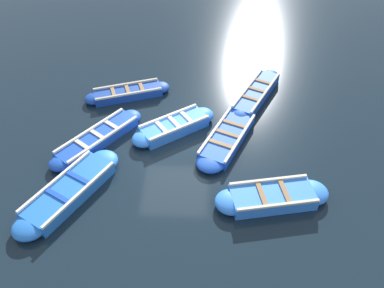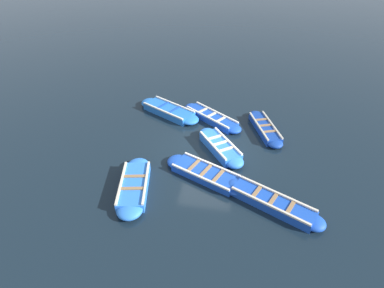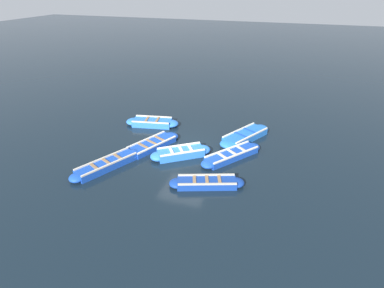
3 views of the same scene
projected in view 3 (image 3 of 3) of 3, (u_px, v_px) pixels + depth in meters
ground_plane at (184, 151)px, 15.88m from camera, size 120.00×120.00×0.00m
boat_outer_left at (152, 145)px, 16.21m from camera, size 2.34×3.69×0.36m
boat_outer_right at (181, 153)px, 15.33m from camera, size 3.04×2.48×0.46m
boat_bow_out at (207, 183)px, 13.13m from camera, size 3.36×1.78×0.38m
boat_tucked at (232, 155)px, 15.21m from camera, size 2.82×3.43×0.39m
boat_end_of_row at (245, 136)px, 17.07m from camera, size 2.69×3.80×0.43m
boat_stern_in at (152, 123)px, 18.67m from camera, size 3.43×1.53×0.44m
boat_near_quay at (107, 165)px, 14.39m from camera, size 2.33×3.69×0.41m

